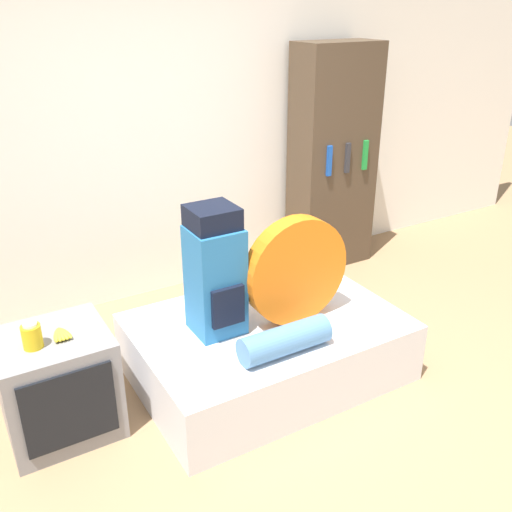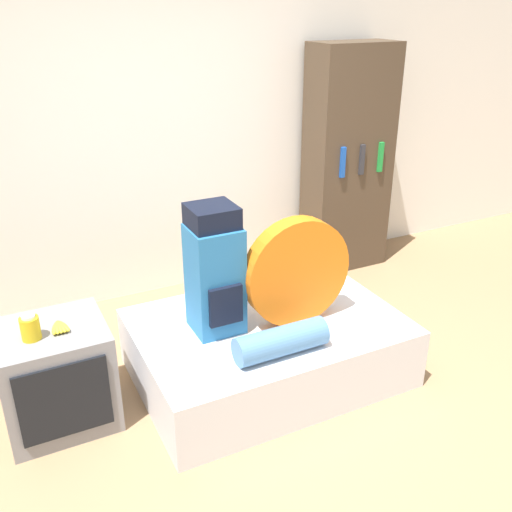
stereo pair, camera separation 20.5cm
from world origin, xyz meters
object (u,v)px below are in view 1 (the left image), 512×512
object	(u,v)px
television	(58,384)
bookshelf	(333,159)
canister	(32,336)
tent_bag	(296,270)
backpack	(215,273)
sleeping_roll	(285,340)

from	to	relation	value
television	bookshelf	bearing A→B (deg)	22.06
television	canister	size ratio (longest dim) A/B	4.22
tent_bag	television	distance (m)	1.46
tent_bag	canister	world-z (taller)	tent_bag
backpack	bookshelf	distance (m)	2.03
backpack	canister	distance (m)	1.02
backpack	sleeping_roll	distance (m)	0.55
backpack	television	size ratio (longest dim) A/B	1.30
backpack	canister	world-z (taller)	backpack
backpack	canister	size ratio (longest dim) A/B	5.49
canister	bookshelf	distance (m)	2.93
tent_bag	bookshelf	world-z (taller)	bookshelf
sleeping_roll	canister	bearing A→B (deg)	160.85
sleeping_roll	tent_bag	bearing A→B (deg)	47.62
tent_bag	canister	bearing A→B (deg)	174.18
backpack	television	xyz separation A→B (m)	(-0.92, 0.06, -0.46)
sleeping_roll	television	bearing A→B (deg)	157.27
bookshelf	tent_bag	bearing A→B (deg)	-134.20
backpack	sleeping_roll	xyz separation A→B (m)	(0.21, -0.41, -0.29)
tent_bag	sleeping_roll	xyz separation A→B (m)	(-0.25, -0.27, -0.25)
television	sleeping_roll	bearing A→B (deg)	-22.73
backpack	bookshelf	world-z (taller)	bookshelf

